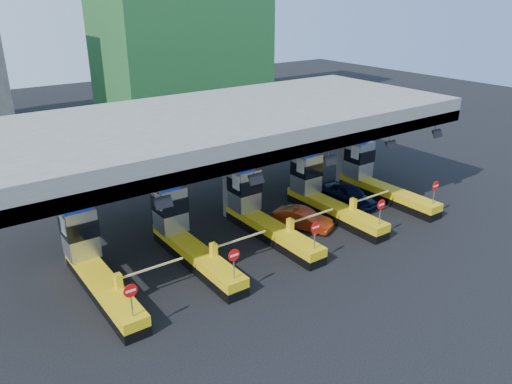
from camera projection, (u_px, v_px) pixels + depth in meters
ground at (262, 233)px, 29.83m from camera, size 120.00×120.00×0.00m
toll_canopy at (234, 124)px, 29.70m from camera, size 28.00×12.09×7.00m
toll_lane_far_left at (92, 260)px, 24.09m from camera, size 4.43×8.00×4.16m
toll_lane_left at (184, 233)px, 26.81m from camera, size 4.43×8.00×4.16m
toll_lane_center at (259, 211)px, 29.52m from camera, size 4.43×8.00×4.16m
toll_lane_right at (321, 192)px, 32.23m from camera, size 4.43×8.00×4.16m
toll_lane_far_right at (374, 177)px, 34.94m from camera, size 4.43×8.00×4.16m
van at (349, 195)px, 33.62m from camera, size 1.88×4.29×1.44m
red_car at (303, 219)px, 30.34m from camera, size 2.69×3.86×1.21m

